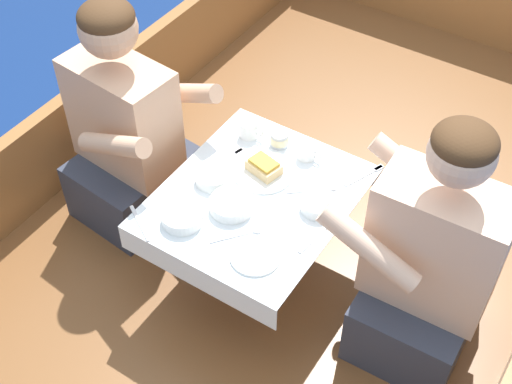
% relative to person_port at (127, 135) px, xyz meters
% --- Properties ---
extents(ground_plane, '(60.00, 60.00, 0.00)m').
position_rel_person_port_xyz_m(ground_plane, '(0.60, 0.08, -0.71)').
color(ground_plane, navy).
extents(boat_deck, '(1.99, 3.75, 0.33)m').
position_rel_person_port_xyz_m(boat_deck, '(0.60, 0.08, -0.55)').
color(boat_deck, brown).
rests_on(boat_deck, ground_plane).
extents(gunwale_port, '(0.06, 3.75, 0.38)m').
position_rel_person_port_xyz_m(gunwale_port, '(-0.36, 0.08, -0.19)').
color(gunwale_port, '#936033').
rests_on(gunwale_port, boat_deck).
extents(cockpit_table, '(0.61, 0.72, 0.43)m').
position_rel_person_port_xyz_m(cockpit_table, '(0.60, -0.04, -0.01)').
color(cockpit_table, '#B2B2B7').
rests_on(cockpit_table, boat_deck).
extents(person_port, '(0.55, 0.48, 0.95)m').
position_rel_person_port_xyz_m(person_port, '(0.00, 0.00, 0.00)').
color(person_port, '#333847').
rests_on(person_port, boat_deck).
extents(person_starboard, '(0.53, 0.45, 0.97)m').
position_rel_person_port_xyz_m(person_starboard, '(1.21, 0.03, 0.00)').
color(person_starboard, '#333847').
rests_on(person_starboard, boat_deck).
extents(plate_sandwich, '(0.21, 0.21, 0.01)m').
position_rel_person_port_xyz_m(plate_sandwich, '(0.57, 0.07, 0.05)').
color(plate_sandwich, white).
rests_on(plate_sandwich, cockpit_table).
extents(plate_bread, '(0.16, 0.16, 0.01)m').
position_rel_person_port_xyz_m(plate_bread, '(0.74, -0.26, 0.05)').
color(plate_bread, white).
rests_on(plate_bread, cockpit_table).
extents(sandwich, '(0.13, 0.10, 0.05)m').
position_rel_person_port_xyz_m(sandwich, '(0.57, 0.07, 0.08)').
color(sandwich, '#E0BC7F').
rests_on(sandwich, plate_sandwich).
extents(bowl_port_near, '(0.12, 0.12, 0.04)m').
position_rel_person_port_xyz_m(bowl_port_near, '(0.81, 0.03, 0.07)').
color(bowl_port_near, white).
rests_on(bowl_port_near, cockpit_table).
extents(bowl_starboard_near, '(0.15, 0.15, 0.04)m').
position_rel_person_port_xyz_m(bowl_starboard_near, '(0.57, -0.13, 0.07)').
color(bowl_starboard_near, white).
rests_on(bowl_starboard_near, cockpit_table).
extents(bowl_center_far, '(0.13, 0.13, 0.04)m').
position_rel_person_port_xyz_m(bowl_center_far, '(0.44, -0.06, 0.07)').
color(bowl_center_far, white).
rests_on(bowl_center_far, cockpit_table).
extents(bowl_port_far, '(0.14, 0.14, 0.04)m').
position_rel_person_port_xyz_m(bowl_port_far, '(0.46, -0.26, 0.07)').
color(bowl_port_far, white).
rests_on(bowl_port_far, cockpit_table).
extents(coffee_cup_port, '(0.09, 0.06, 0.05)m').
position_rel_person_port_xyz_m(coffee_cup_port, '(0.65, 0.22, 0.07)').
color(coffee_cup_port, white).
rests_on(coffee_cup_port, cockpit_table).
extents(coffee_cup_starboard, '(0.10, 0.07, 0.07)m').
position_rel_person_port_xyz_m(coffee_cup_starboard, '(0.41, 0.21, 0.08)').
color(coffee_cup_starboard, white).
rests_on(coffee_cup_starboard, cockpit_table).
extents(tin_can, '(0.07, 0.07, 0.05)m').
position_rel_person_port_xyz_m(tin_can, '(0.53, 0.23, 0.07)').
color(tin_can, silver).
rests_on(tin_can, cockpit_table).
extents(utensil_spoon_port, '(0.12, 0.14, 0.01)m').
position_rel_person_port_xyz_m(utensil_spoon_port, '(0.66, -0.20, 0.05)').
color(utensil_spoon_port, silver).
rests_on(utensil_spoon_port, cockpit_table).
extents(utensil_fork_port, '(0.08, 0.17, 0.00)m').
position_rel_person_port_xyz_m(utensil_fork_port, '(0.87, 0.26, 0.05)').
color(utensil_fork_port, silver).
rests_on(utensil_fork_port, cockpit_table).
extents(utensil_spoon_center, '(0.05, 0.17, 0.01)m').
position_rel_person_port_xyz_m(utensil_spoon_center, '(0.87, -0.06, 0.05)').
color(utensil_spoon_center, silver).
rests_on(utensil_spoon_center, cockpit_table).
extents(utensil_spoon_starboard, '(0.14, 0.12, 0.01)m').
position_rel_person_port_xyz_m(utensil_spoon_starboard, '(0.77, 0.11, 0.05)').
color(utensil_spoon_starboard, silver).
rests_on(utensil_spoon_starboard, cockpit_table).
extents(utensil_knife_port, '(0.15, 0.10, 0.00)m').
position_rel_person_port_xyz_m(utensil_knife_port, '(0.35, -0.35, 0.05)').
color(utensil_knife_port, silver).
rests_on(utensil_knife_port, cockpit_table).
extents(utensil_fork_starboard, '(0.06, 0.17, 0.00)m').
position_rel_person_port_xyz_m(utensil_fork_starboard, '(0.42, 0.06, 0.05)').
color(utensil_fork_starboard, silver).
rests_on(utensil_fork_starboard, cockpit_table).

